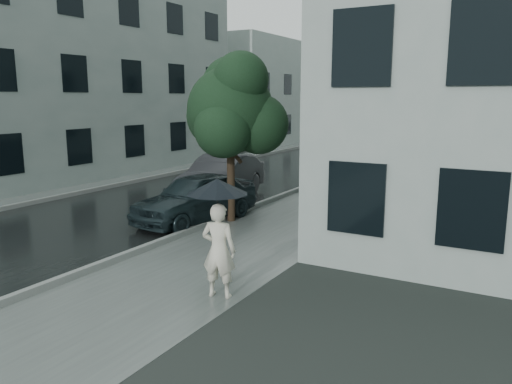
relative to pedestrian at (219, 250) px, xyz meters
The scene contains 14 objects.
ground 2.05m from the pedestrian, 147.08° to the left, with size 120.00×120.00×0.00m, color black.
sidewalk 13.09m from the pedestrian, 95.69° to the left, with size 3.50×60.00×0.01m, color slate.
kerb_near 13.39m from the pedestrian, 103.49° to the left, with size 0.15×60.00×0.15m, color slate.
asphalt_road 14.62m from the pedestrian, 116.99° to the left, with size 6.85×60.00×0.00m, color black.
kerb_far 16.49m from the pedestrian, 127.90° to the left, with size 0.15×60.00×0.15m, color slate.
sidewalk_far 17.08m from the pedestrian, 130.35° to the left, with size 1.70×60.00×0.01m, color #4C5451.
building_far_a 18.18m from the pedestrian, 149.56° to the left, with size 7.02×20.00×9.50m.
building_far_b 34.72m from the pedestrian, 116.29° to the left, with size 7.02×18.00×8.00m.
pedestrian is the anchor object (origin of this frame).
umbrella 1.19m from the pedestrian, 163.96° to the left, with size 1.20×1.20×1.33m.
street_tree 6.35m from the pedestrian, 119.41° to the left, with size 3.28×2.98×4.91m.
lamp_post 12.67m from the pedestrian, 104.59° to the left, with size 0.85×0.33×5.54m.
car_near 5.86m from the pedestrian, 130.14° to the left, with size 1.70×4.23×1.44m, color black.
car_far 9.29m from the pedestrian, 122.87° to the left, with size 1.66×4.76×1.57m, color #232428.
Camera 1 is at (6.42, -8.30, 3.65)m, focal length 35.00 mm.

